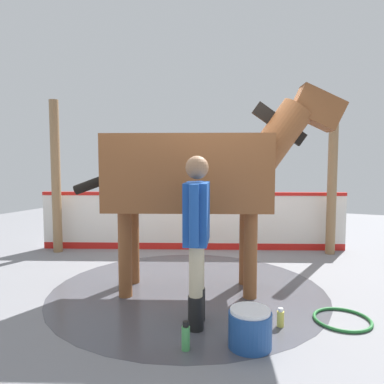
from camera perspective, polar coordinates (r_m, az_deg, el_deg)
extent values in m
cube|color=gray|center=(4.80, 0.13, -14.81)|extent=(16.00, 16.00, 0.02)
cylinder|color=#4C4C54|center=(4.67, -0.61, -15.26)|extent=(3.40, 3.40, 0.00)
cube|color=white|center=(6.59, 0.14, -4.86)|extent=(5.19, 2.06, 1.00)
cube|color=red|center=(6.53, 0.14, -0.27)|extent=(5.20, 2.08, 0.06)
cube|color=red|center=(6.68, 0.14, -8.58)|extent=(5.19, 2.07, 0.12)
cylinder|color=olive|center=(6.63, 21.45, 2.20)|extent=(0.16, 0.16, 2.69)
cylinder|color=olive|center=(6.76, -20.87, 2.26)|extent=(0.16, 0.16, 2.69)
cube|color=brown|center=(4.39, -0.62, 3.10)|extent=(2.14, 1.54, 0.89)
cylinder|color=brown|center=(4.79, 8.50, -8.42)|extent=(0.16, 0.16, 1.03)
cylinder|color=brown|center=(4.31, 9.28, -9.90)|extent=(0.16, 0.16, 1.03)
cylinder|color=brown|center=(4.84, -9.37, -8.28)|extent=(0.16, 0.16, 1.03)
cylinder|color=brown|center=(4.37, -10.63, -9.71)|extent=(0.16, 0.16, 1.03)
cylinder|color=brown|center=(4.49, 13.71, 8.79)|extent=(0.87, 0.66, 0.87)
cube|color=black|center=(4.50, 13.75, 10.49)|extent=(0.64, 0.30, 0.53)
cube|color=brown|center=(4.64, 19.29, 12.49)|extent=(0.71, 0.50, 0.56)
cylinder|color=black|center=(4.56, -14.23, 1.76)|extent=(0.69, 0.36, 0.35)
cylinder|color=black|center=(3.60, 0.61, -18.72)|extent=(0.15, 0.15, 0.33)
cylinder|color=#C6B793|center=(3.46, 0.61, -12.44)|extent=(0.13, 0.13, 0.49)
cylinder|color=black|center=(3.80, 0.93, -17.43)|extent=(0.15, 0.15, 0.33)
cylinder|color=#C6B793|center=(3.66, 0.94, -11.45)|extent=(0.13, 0.13, 0.49)
cube|color=#19479E|center=(3.44, 0.79, -3.31)|extent=(0.35, 0.52, 0.58)
cylinder|color=#19479E|center=(3.15, 0.30, -3.78)|extent=(0.09, 0.09, 0.55)
cylinder|color=#19479E|center=(3.73, 1.21, -2.47)|extent=(0.09, 0.09, 0.55)
sphere|color=#936B4C|center=(3.41, 0.80, 3.92)|extent=(0.22, 0.22, 0.22)
cylinder|color=#1E478C|center=(3.35, 9.22, -20.84)|extent=(0.38, 0.38, 0.31)
cylinder|color=white|center=(3.28, 9.26, -18.17)|extent=(0.35, 0.35, 0.03)
cylinder|color=#D8CC4C|center=(3.79, 13.92, -19.05)|extent=(0.07, 0.07, 0.15)
cylinder|color=white|center=(3.76, 13.94, -17.75)|extent=(0.05, 0.05, 0.03)
cylinder|color=#4CA559|center=(3.29, -1.01, -22.29)|extent=(0.07, 0.07, 0.21)
cylinder|color=black|center=(3.23, -1.01, -20.30)|extent=(0.05, 0.05, 0.05)
torus|color=#267233|center=(4.12, 22.83, -18.20)|extent=(0.57, 0.57, 0.03)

